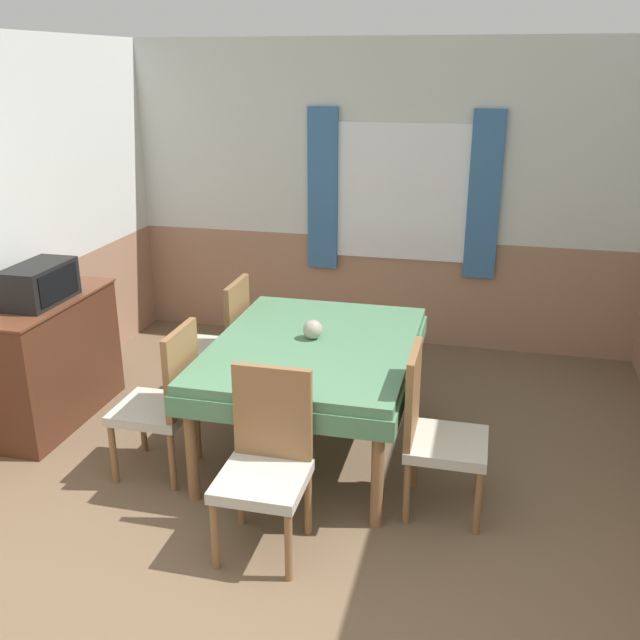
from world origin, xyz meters
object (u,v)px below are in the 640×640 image
(sideboard, at_px, (51,360))
(tv, at_px, (40,284))
(chair_left_near, at_px, (164,399))
(dining_table, at_px, (314,357))
(vase, at_px, (313,329))
(chair_right_near, at_px, (434,429))
(chair_head_near, at_px, (266,459))
(chair_left_far, at_px, (222,341))

(sideboard, xyz_separation_m, tv, (0.03, -0.05, 0.57))
(chair_left_near, distance_m, tv, 1.24)
(dining_table, bearing_deg, vase, 109.62)
(tv, bearing_deg, chair_left_near, -21.45)
(chair_right_near, height_order, tv, tv)
(chair_head_near, bearing_deg, dining_table, -90.00)
(chair_left_near, xyz_separation_m, sideboard, (-1.07, 0.46, -0.04))
(chair_head_near, distance_m, sideboard, 2.12)
(chair_right_near, bearing_deg, chair_head_near, -57.32)
(chair_right_near, distance_m, chair_left_near, 1.61)
(chair_left_far, relative_size, chair_head_near, 1.00)
(chair_right_near, bearing_deg, tv, -98.78)
(sideboard, bearing_deg, chair_left_far, 25.36)
(chair_left_far, bearing_deg, chair_left_near, -180.00)
(chair_left_near, bearing_deg, chair_right_near, -90.00)
(chair_right_near, relative_size, sideboard, 0.84)
(chair_left_far, bearing_deg, tv, 118.18)
(chair_left_far, height_order, tv, tv)
(chair_right_near, distance_m, chair_left_far, 1.88)
(dining_table, height_order, chair_left_far, chair_left_far)
(dining_table, height_order, tv, tv)
(dining_table, distance_m, chair_left_far, 0.95)
(chair_right_near, xyz_separation_m, chair_head_near, (-0.80, -0.52, 0.00))
(chair_right_near, xyz_separation_m, vase, (-0.82, 0.54, 0.32))
(chair_head_near, height_order, sideboard, chair_head_near)
(chair_left_near, bearing_deg, vase, -55.42)
(sideboard, bearing_deg, chair_head_near, -27.42)
(chair_right_near, height_order, chair_left_far, same)
(chair_head_near, xyz_separation_m, vase, (-0.02, 1.06, 0.32))
(dining_table, relative_size, chair_left_near, 1.73)
(dining_table, bearing_deg, chair_head_near, -90.00)
(chair_right_near, xyz_separation_m, sideboard, (-2.68, 0.46, -0.04))
(chair_right_near, xyz_separation_m, chair_left_far, (-1.61, 0.97, 0.00))
(chair_left_far, distance_m, chair_left_near, 0.97)
(tv, xyz_separation_m, vase, (1.83, 0.13, -0.21))
(dining_table, distance_m, sideboard, 1.89)
(vase, bearing_deg, chair_head_near, -88.91)
(chair_left_near, height_order, tv, tv)
(chair_head_near, relative_size, vase, 7.70)
(chair_left_far, xyz_separation_m, tv, (-1.04, -0.56, 0.53))
(chair_left_far, relative_size, tv, 1.84)
(sideboard, relative_size, tv, 2.19)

